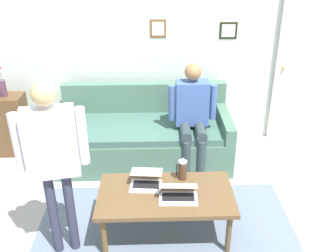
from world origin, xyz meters
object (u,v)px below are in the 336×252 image
(laptop_left, at_px, (146,181))
(person_seated, at_px, (192,112))
(person_standing, at_px, (52,151))
(side_shelf, at_px, (10,125))
(interior_door, at_px, (307,66))
(french_press, at_px, (182,170))
(couch, at_px, (145,136))
(flower_vase, at_px, (1,85))
(laptop_center, at_px, (178,194))
(coffee_table, at_px, (166,197))

(laptop_left, distance_m, person_seated, 1.17)
(person_standing, bearing_deg, side_shelf, -59.46)
(interior_door, distance_m, laptop_left, 2.76)
(laptop_left, distance_m, side_shelf, 2.28)
(interior_door, bearing_deg, side_shelf, 4.50)
(interior_door, height_order, french_press, interior_door)
(french_press, xyz_separation_m, person_standing, (1.06, 0.40, 0.46))
(side_shelf, bearing_deg, laptop_left, 140.41)
(couch, xyz_separation_m, person_standing, (0.67, 1.56, 0.72))
(interior_door, xyz_separation_m, couch, (2.11, 0.51, -0.72))
(french_press, distance_m, flower_vase, 2.53)
(interior_door, bearing_deg, laptop_center, 47.81)
(person_standing, bearing_deg, couch, -113.32)
(person_seated, bearing_deg, coffee_table, 73.59)
(interior_door, bearing_deg, flower_vase, 4.51)
(person_standing, relative_size, person_seated, 1.24)
(coffee_table, distance_m, person_standing, 1.10)
(interior_door, height_order, person_seated, interior_door)
(laptop_center, bearing_deg, flower_vase, -38.97)
(couch, bearing_deg, interior_door, -166.48)
(interior_door, distance_m, side_shelf, 3.88)
(laptop_center, xyz_separation_m, french_press, (-0.06, -0.30, 0.06))
(person_seated, bearing_deg, laptop_center, 79.33)
(couch, xyz_separation_m, flower_vase, (1.72, -0.21, 0.63))
(coffee_table, distance_m, french_press, 0.31)
(laptop_left, relative_size, french_press, 1.38)
(couch, relative_size, laptop_left, 6.64)
(couch, distance_m, coffee_table, 1.40)
(person_seated, bearing_deg, laptop_left, 63.14)
(couch, relative_size, laptop_center, 5.94)
(laptop_left, relative_size, flower_vase, 0.74)
(couch, relative_size, french_press, 9.16)
(laptop_left, xyz_separation_m, side_shelf, (1.76, -1.45, -0.11))
(interior_door, distance_m, person_seated, 1.74)
(french_press, relative_size, person_standing, 0.14)
(french_press, bearing_deg, side_shelf, -32.97)
(couch, xyz_separation_m, side_shelf, (1.71, -0.21, 0.09))
(coffee_table, xyz_separation_m, person_seated, (-0.34, -1.15, 0.32))
(laptop_center, xyz_separation_m, flower_vase, (2.05, -1.66, 0.44))
(laptop_left, xyz_separation_m, laptop_center, (-0.29, 0.20, -0.00))
(coffee_table, bearing_deg, person_seated, -106.41)
(flower_vase, relative_size, person_standing, 0.26)
(couch, distance_m, person_seated, 0.74)
(interior_door, xyz_separation_m, person_seated, (1.55, 0.73, -0.30))
(interior_door, distance_m, flower_vase, 3.84)
(couch, relative_size, flower_vase, 4.93)
(person_standing, distance_m, person_seated, 1.84)
(laptop_center, bearing_deg, side_shelf, -39.03)
(french_press, height_order, person_standing, person_standing)
(couch, bearing_deg, laptop_left, 92.12)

